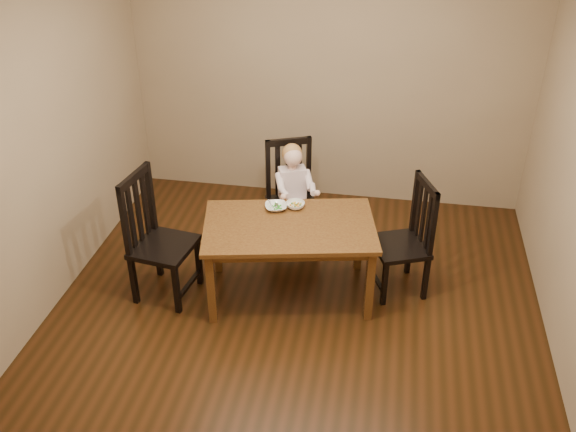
% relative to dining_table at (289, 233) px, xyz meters
% --- Properties ---
extents(room, '(4.01, 4.01, 2.71)m').
position_rel_dining_table_xyz_m(room, '(0.10, -0.20, 0.74)').
color(room, '#3B1E0C').
rests_on(room, ground).
extents(dining_table, '(1.52, 1.09, 0.69)m').
position_rel_dining_table_xyz_m(dining_table, '(0.00, 0.00, 0.00)').
color(dining_table, '#43200F').
rests_on(dining_table, room).
extents(chair_child, '(0.57, 0.56, 1.03)m').
position_rel_dining_table_xyz_m(chair_child, '(-0.12, 0.78, -0.11)').
color(chair_child, black).
rests_on(chair_child, room).
extents(chair_left, '(0.53, 0.55, 1.12)m').
position_rel_dining_table_xyz_m(chair_left, '(-1.08, -0.16, -0.07)').
color(chair_left, black).
rests_on(chair_left, room).
extents(chair_right, '(0.56, 0.57, 1.02)m').
position_rel_dining_table_xyz_m(chair_right, '(0.94, 0.25, -0.12)').
color(chair_right, black).
rests_on(chair_right, room).
extents(toddler, '(0.45, 0.49, 0.55)m').
position_rel_dining_table_xyz_m(toddler, '(-0.10, 0.73, 0.03)').
color(toddler, white).
rests_on(toddler, chair_child).
extents(bowl_peas, '(0.22, 0.22, 0.04)m').
position_rel_dining_table_xyz_m(bowl_peas, '(-0.15, 0.22, 0.10)').
color(bowl_peas, white).
rests_on(bowl_peas, dining_table).
extents(bowl_veg, '(0.17, 0.17, 0.05)m').
position_rel_dining_table_xyz_m(bowl_veg, '(0.00, 0.28, 0.11)').
color(bowl_veg, white).
rests_on(bowl_veg, dining_table).
extents(fork, '(0.08, 0.12, 0.05)m').
position_rel_dining_table_xyz_m(fork, '(-0.19, 0.20, 0.12)').
color(fork, silver).
rests_on(fork, bowl_peas).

